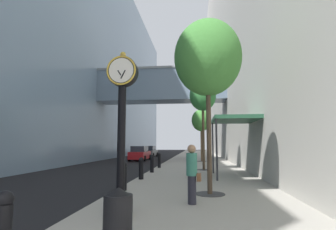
% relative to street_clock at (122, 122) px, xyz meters
% --- Properties ---
extents(ground_plane, '(110.00, 110.00, 0.00)m').
position_rel_street_clock_xyz_m(ground_plane, '(-1.24, 21.52, -2.55)').
color(ground_plane, black).
rests_on(ground_plane, ground).
extents(sidewalk_right, '(6.56, 80.00, 0.14)m').
position_rel_street_clock_xyz_m(sidewalk_right, '(2.04, 24.52, -2.48)').
color(sidewalk_right, '#9E998E').
rests_on(sidewalk_right, ground).
extents(building_block_left, '(24.00, 80.00, 28.44)m').
position_rel_street_clock_xyz_m(building_block_left, '(-13.77, 24.50, 11.62)').
color(building_block_left, '#758EA8').
rests_on(building_block_left, ground).
extents(building_block_right, '(9.00, 80.00, 37.80)m').
position_rel_street_clock_xyz_m(building_block_right, '(9.83, 24.52, 16.35)').
color(building_block_right, '#B7B2A8').
rests_on(building_block_right, ground).
extents(street_clock, '(0.84, 0.55, 4.39)m').
position_rel_street_clock_xyz_m(street_clock, '(0.00, 0.00, 0.00)').
color(street_clock, black).
rests_on(street_clock, sidewalk_right).
extents(bollard_nearest, '(0.27, 0.27, 1.13)m').
position_rel_street_clock_xyz_m(bollard_nearest, '(-0.89, -3.03, -1.82)').
color(bollard_nearest, black).
rests_on(bollard_nearest, sidewalk_right).
extents(bollard_third, '(0.27, 0.27, 1.13)m').
position_rel_street_clock_xyz_m(bollard_third, '(-0.89, 3.38, -1.82)').
color(bollard_third, black).
rests_on(bollard_third, sidewalk_right).
extents(bollard_fourth, '(0.27, 0.27, 1.13)m').
position_rel_street_clock_xyz_m(bollard_fourth, '(-0.89, 6.58, -1.82)').
color(bollard_fourth, black).
rests_on(bollard_fourth, sidewalk_right).
extents(bollard_fifth, '(0.27, 0.27, 1.13)m').
position_rel_street_clock_xyz_m(bollard_fifth, '(-0.89, 9.78, -1.82)').
color(bollard_fifth, black).
rests_on(bollard_fifth, sidewalk_right).
extents(bollard_sixth, '(0.27, 0.27, 1.13)m').
position_rel_street_clock_xyz_m(bollard_sixth, '(-0.89, 12.98, -1.82)').
color(bollard_sixth, black).
rests_on(bollard_sixth, sidewalk_right).
extents(street_tree_near, '(2.59, 2.59, 6.64)m').
position_rel_street_clock_xyz_m(street_tree_near, '(2.47, 2.98, 2.71)').
color(street_tree_near, '#333335').
rests_on(street_tree_near, sidewalk_right).
extents(street_tree_mid_near, '(1.91, 1.91, 6.41)m').
position_rel_street_clock_xyz_m(street_tree_mid_near, '(2.47, 11.77, 2.83)').
color(street_tree_mid_near, '#333335').
rests_on(street_tree_mid_near, sidewalk_right).
extents(street_tree_mid_far, '(2.01, 2.01, 5.46)m').
position_rel_street_clock_xyz_m(street_tree_mid_far, '(2.47, 20.56, 1.86)').
color(street_tree_mid_far, '#333335').
rests_on(street_tree_mid_far, sidewalk_right).
extents(trash_bin, '(0.53, 0.53, 1.05)m').
position_rel_street_clock_xyz_m(trash_bin, '(0.60, -2.11, -1.87)').
color(trash_bin, black).
rests_on(trash_bin, sidewalk_right).
extents(pedestrian_walking, '(0.48, 0.38, 1.81)m').
position_rel_street_clock_xyz_m(pedestrian_walking, '(1.86, 1.37, -1.45)').
color(pedestrian_walking, '#23232D').
rests_on(pedestrian_walking, sidewalk_right).
extents(storefront_awning, '(2.40, 3.60, 3.30)m').
position_rel_street_clock_xyz_m(storefront_awning, '(4.09, 8.09, 0.73)').
color(storefront_awning, '#235138').
rests_on(storefront_awning, sidewalk_right).
extents(car_red_near, '(2.03, 4.48, 1.69)m').
position_rel_street_clock_xyz_m(car_red_near, '(-4.71, 23.20, -1.73)').
color(car_red_near, '#AD191E').
rests_on(car_red_near, ground).
extents(car_grey_mid, '(2.00, 4.50, 1.65)m').
position_rel_street_clock_xyz_m(car_grey_mid, '(-5.05, 31.11, -1.75)').
color(car_grey_mid, slate).
rests_on(car_grey_mid, ground).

